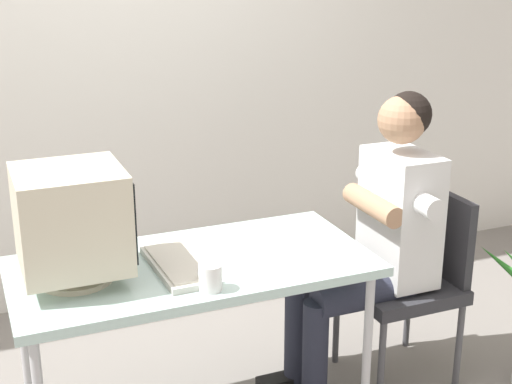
% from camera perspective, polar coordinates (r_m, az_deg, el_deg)
% --- Properties ---
extents(wall_back, '(8.00, 0.10, 3.00)m').
position_cam_1_polar(wall_back, '(4.05, -7.32, 12.79)').
color(wall_back, silver).
rests_on(wall_back, ground_plane).
extents(desk, '(1.38, 0.67, 0.74)m').
position_cam_1_polar(desk, '(2.87, -4.91, -6.42)').
color(desk, '#B7B7BC').
rests_on(desk, ground_plane).
extents(crt_monitor, '(0.38, 0.37, 0.42)m').
position_cam_1_polar(crt_monitor, '(2.68, -14.02, -2.14)').
color(crt_monitor, beige).
rests_on(crt_monitor, desk).
extents(keyboard, '(0.19, 0.43, 0.03)m').
position_cam_1_polar(keyboard, '(2.79, -6.06, -5.64)').
color(keyboard, silver).
rests_on(keyboard, desk).
extents(office_chair, '(0.46, 0.46, 0.87)m').
position_cam_1_polar(office_chair, '(3.39, 11.99, -6.16)').
color(office_chair, '#4C4C51').
rests_on(office_chair, ground_plane).
extents(person_seated, '(0.73, 0.56, 1.33)m').
position_cam_1_polar(person_seated, '(3.20, 9.31, -3.19)').
color(person_seated, silver).
rests_on(person_seated, ground_plane).
extents(desk_mug, '(0.08, 0.09, 0.10)m').
position_cam_1_polar(desk_mug, '(2.60, -3.58, -6.59)').
color(desk_mug, white).
rests_on(desk_mug, desk).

